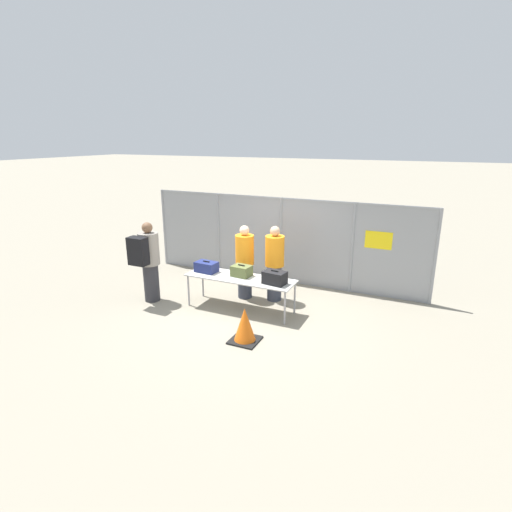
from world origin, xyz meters
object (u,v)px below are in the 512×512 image
at_px(suitcase_black, 275,278).
at_px(security_worker_near, 275,263).
at_px(suitcase_navy, 206,267).
at_px(suitcase_olive, 242,271).
at_px(inspection_table, 240,279).
at_px(traffic_cone, 245,326).
at_px(security_worker_far, 245,261).
at_px(utility_trailer, 346,249).
at_px(traveler_hooded, 148,259).

distance_m(suitcase_black, security_worker_near, 0.92).
height_order(suitcase_navy, suitcase_olive, suitcase_olive).
bearing_deg(security_worker_near, inspection_table, 61.24).
bearing_deg(suitcase_black, security_worker_near, 112.14).
distance_m(suitcase_navy, traffic_cone, 2.06).
xyz_separation_m(suitcase_black, security_worker_near, (-0.34, 0.85, 0.03)).
relative_size(suitcase_olive, suitcase_black, 0.87).
bearing_deg(security_worker_far, security_worker_near, -170.55).
relative_size(security_worker_far, traffic_cone, 2.63).
bearing_deg(security_worker_far, utility_trailer, -114.65).
distance_m(traveler_hooded, utility_trailer, 5.96).
height_order(suitcase_black, traveler_hooded, traveler_hooded).
bearing_deg(suitcase_navy, suitcase_black, -2.29).
distance_m(suitcase_navy, traveler_hooded, 1.31).
bearing_deg(suitcase_black, security_worker_far, 145.45).
bearing_deg(security_worker_near, utility_trailer, -101.88).
bearing_deg(utility_trailer, traffic_cone, -96.01).
relative_size(suitcase_olive, traveler_hooded, 0.23).
distance_m(suitcase_navy, security_worker_near, 1.52).
relative_size(suitcase_black, traffic_cone, 0.75).
distance_m(inspection_table, traffic_cone, 1.47).
xyz_separation_m(inspection_table, suitcase_navy, (-0.84, 0.02, 0.16)).
relative_size(suitcase_black, utility_trailer, 0.15).
bearing_deg(traveler_hooded, inspection_table, -1.09).
bearing_deg(inspection_table, traffic_cone, -60.14).
height_order(suitcase_black, traffic_cone, suitcase_black).
bearing_deg(traveler_hooded, security_worker_far, 17.48).
distance_m(suitcase_black, security_worker_far, 1.24).
xyz_separation_m(suitcase_olive, traveler_hooded, (-2.04, -0.55, 0.15)).
distance_m(inspection_table, utility_trailer, 4.63).
bearing_deg(suitcase_olive, traffic_cone, -61.47).
height_order(security_worker_near, utility_trailer, security_worker_near).
height_order(suitcase_navy, suitcase_black, suitcase_black).
relative_size(inspection_table, traffic_cone, 3.66).
distance_m(traveler_hooded, traffic_cone, 2.94).
xyz_separation_m(suitcase_olive, utility_trailer, (1.31, 4.35, -0.47)).
bearing_deg(suitcase_navy, utility_trailer, 64.15).
bearing_deg(suitcase_olive, suitcase_navy, -175.21).
relative_size(suitcase_black, traveler_hooded, 0.27).
distance_m(inspection_table, security_worker_near, 0.95).
bearing_deg(traveler_hooded, traffic_cone, -29.29).
bearing_deg(traffic_cone, security_worker_near, 96.88).
relative_size(suitcase_navy, utility_trailer, 0.15).
xyz_separation_m(inspection_table, traffic_cone, (0.70, -1.23, -0.38)).
bearing_deg(inspection_table, suitcase_olive, 96.78).
bearing_deg(suitcase_black, inspection_table, 176.64).
xyz_separation_m(traveler_hooded, security_worker_near, (2.51, 1.26, -0.11)).
xyz_separation_m(suitcase_navy, traffic_cone, (1.54, -1.25, -0.54)).
height_order(inspection_table, security_worker_far, security_worker_far).
height_order(traveler_hooded, security_worker_far, traveler_hooded).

